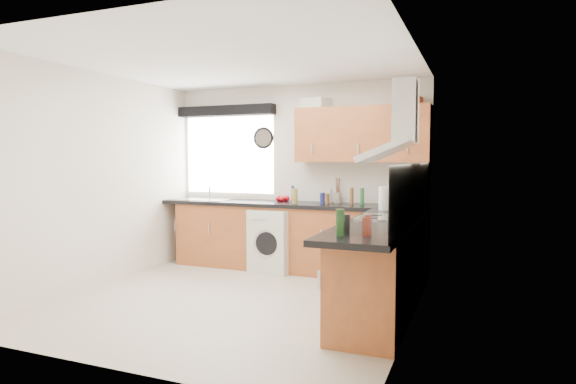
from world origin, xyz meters
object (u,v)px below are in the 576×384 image
at_px(oven, 384,267).
at_px(upper_cabinets, 362,135).
at_px(washing_machine, 275,240).
at_px(extractor_hood, 397,130).

relative_size(oven, upper_cabinets, 0.50).
bearing_deg(oven, washing_machine, 146.31).
relative_size(upper_cabinets, washing_machine, 2.06).
xyz_separation_m(extractor_hood, upper_cabinets, (-0.65, 1.33, 0.03)).
bearing_deg(washing_machine, extractor_hood, -24.54).
xyz_separation_m(oven, washing_machine, (-1.65, 1.10, -0.01)).
relative_size(oven, washing_machine, 1.03).
distance_m(extractor_hood, upper_cabinets, 1.48).
relative_size(extractor_hood, upper_cabinets, 0.46).
xyz_separation_m(oven, upper_cabinets, (-0.55, 1.32, 1.38)).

